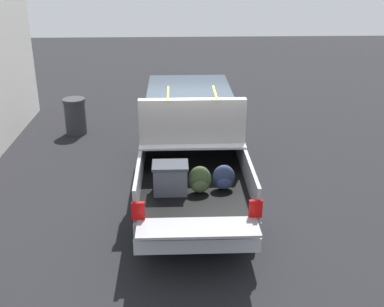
# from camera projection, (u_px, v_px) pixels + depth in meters

# --- Properties ---
(ground_plane) EXTENTS (40.00, 40.00, 0.00)m
(ground_plane) POSITION_uv_depth(u_px,v_px,m) (191.00, 191.00, 10.01)
(ground_plane) COLOR black
(pickup_truck) EXTENTS (6.05, 2.06, 2.23)m
(pickup_truck) POSITION_uv_depth(u_px,v_px,m) (190.00, 141.00, 9.99)
(pickup_truck) COLOR gray
(pickup_truck) RESTS_ON ground_plane
(trash_can) EXTENTS (0.60, 0.60, 0.98)m
(trash_can) POSITION_uv_depth(u_px,v_px,m) (75.00, 116.00, 13.04)
(trash_can) COLOR #2D2D33
(trash_can) RESTS_ON ground_plane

